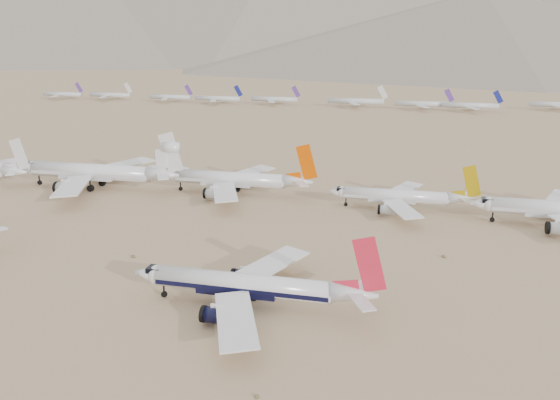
# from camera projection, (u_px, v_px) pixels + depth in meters

# --- Properties ---
(ground) EXTENTS (7000.00, 7000.00, 0.00)m
(ground) POSITION_uv_depth(u_px,v_px,m) (243.00, 300.00, 103.39)
(ground) COLOR #947756
(ground) RESTS_ON ground
(main_airliner) EXTENTS (44.64, 43.60, 15.75)m
(main_airliner) POSITION_uv_depth(u_px,v_px,m) (252.00, 286.00, 99.37)
(main_airliner) COLOR white
(main_airliner) RESTS_ON ground
(row2_gold_tail) EXTENTS (40.31, 39.42, 14.35)m
(row2_gold_tail) POSITION_uv_depth(u_px,v_px,m) (401.00, 196.00, 157.20)
(row2_gold_tail) COLOR white
(row2_gold_tail) RESTS_ON ground
(row2_orange_tail) EXTENTS (48.55, 47.49, 17.32)m
(row2_orange_tail) POSITION_uv_depth(u_px,v_px,m) (236.00, 180.00, 172.80)
(row2_orange_tail) COLOR white
(row2_orange_tail) RESTS_ON ground
(row2_white_trijet) EXTENTS (56.73, 55.45, 20.10)m
(row2_white_trijet) POSITION_uv_depth(u_px,v_px,m) (99.00, 172.00, 178.89)
(row2_white_trijet) COLOR white
(row2_white_trijet) RESTS_ON ground
(distant_storage_row) EXTENTS (508.20, 62.02, 13.97)m
(distant_storage_row) POSITION_uv_depth(u_px,v_px,m) (364.00, 102.00, 395.68)
(distant_storage_row) COLOR silver
(distant_storage_row) RESTS_ON ground
(desert_scrub) EXTENTS (261.14, 121.67, 0.63)m
(desert_scrub) POSITION_uv_depth(u_px,v_px,m) (195.00, 393.00, 75.56)
(desert_scrub) COLOR brown
(desert_scrub) RESTS_ON ground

